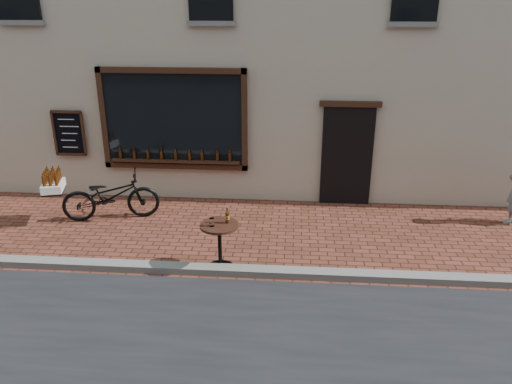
{
  "coord_description": "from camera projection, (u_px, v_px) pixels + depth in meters",
  "views": [
    {
      "loc": [
        0.73,
        -7.08,
        4.4
      ],
      "look_at": [
        0.08,
        1.2,
        1.1
      ],
      "focal_mm": 35.0,
      "sensor_mm": 36.0,
      "label": 1
    }
  ],
  "objects": [
    {
      "name": "cargo_bicycle",
      "position": [
        109.0,
        195.0,
        10.31
      ],
      "size": [
        2.35,
        1.2,
        1.11
      ],
      "rotation": [
        0.0,
        0.0,
        1.84
      ],
      "color": "black",
      "rests_on": "ground"
    },
    {
      "name": "bistro_table",
      "position": [
        220.0,
        237.0,
        8.37
      ],
      "size": [
        0.66,
        0.66,
        1.13
      ],
      "color": "black",
      "rests_on": "ground"
    },
    {
      "name": "ground",
      "position": [
        245.0,
        280.0,
        8.24
      ],
      "size": [
        90.0,
        90.0,
        0.0
      ],
      "primitive_type": "plane",
      "color": "#52291A",
      "rests_on": "ground"
    },
    {
      "name": "kerb",
      "position": [
        246.0,
        271.0,
        8.4
      ],
      "size": [
        90.0,
        0.25,
        0.12
      ],
      "primitive_type": "cube",
      "color": "slate",
      "rests_on": "ground"
    }
  ]
}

